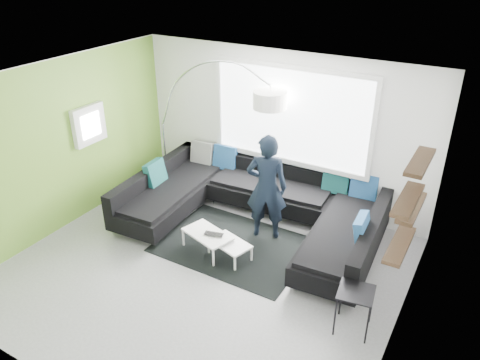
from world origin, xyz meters
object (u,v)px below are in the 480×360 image
at_px(side_table, 354,310).
at_px(person, 267,187).
at_px(laptop, 213,236).
at_px(arc_lamp, 163,124).
at_px(sectional_sofa, 252,209).
at_px(coffee_table, 219,245).

bearing_deg(side_table, person, 145.14).
bearing_deg(side_table, laptop, 169.46).
bearing_deg(arc_lamp, person, -15.19).
distance_m(sectional_sofa, coffee_table, 0.92).
bearing_deg(laptop, arc_lamp, 130.66).
relative_size(sectional_sofa, person, 2.40).
bearing_deg(person, laptop, 42.18).
bearing_deg(person, arc_lamp, -33.76).
xyz_separation_m(person, laptop, (-0.46, -0.89, -0.55)).
distance_m(arc_lamp, laptop, 2.70).
height_order(person, laptop, person).
bearing_deg(person, sectional_sofa, -28.33).
height_order(coffee_table, arc_lamp, arc_lamp).
bearing_deg(sectional_sofa, person, -11.22).
relative_size(person, laptop, 5.30).
relative_size(arc_lamp, person, 1.47).
xyz_separation_m(sectional_sofa, arc_lamp, (-2.23, 0.54, 0.92)).
distance_m(sectional_sofa, person, 0.57).
bearing_deg(coffee_table, sectional_sofa, 99.46).
bearing_deg(coffee_table, side_table, 4.68).
bearing_deg(laptop, sectional_sofa, 65.17).
bearing_deg(sectional_sofa, side_table, -35.80).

